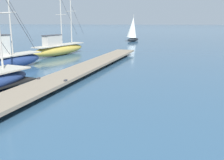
% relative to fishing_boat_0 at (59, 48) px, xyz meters
% --- Properties ---
extents(floating_dock, '(3.81, 21.59, 0.53)m').
position_rel_fishing_boat_0_xyz_m(floating_dock, '(5.41, -8.13, -0.34)').
color(floating_dock, gray).
rests_on(floating_dock, ground).
extents(fishing_boat_0, '(3.37, 8.05, 6.09)m').
position_rel_fishing_boat_0_xyz_m(fishing_boat_0, '(0.00, 0.00, 0.00)').
color(fishing_boat_0, gold).
rests_on(fishing_boat_0, ground).
extents(fishing_boat_2, '(2.76, 6.04, 5.19)m').
position_rel_fishing_boat_0_xyz_m(fishing_boat_2, '(-0.39, -8.00, 0.04)').
color(fishing_boat_2, navy).
rests_on(fishing_boat_2, ground).
extents(distant_sailboat, '(2.40, 3.44, 4.39)m').
position_rel_fishing_boat_0_xyz_m(distant_sailboat, '(4.84, 18.71, 1.20)').
color(distant_sailboat, black).
rests_on(distant_sailboat, ground).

